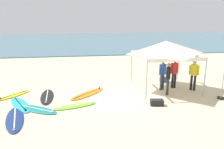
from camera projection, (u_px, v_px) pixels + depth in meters
ground_plane at (113, 98)px, 11.15m from camera, size 80.00×80.00×0.00m
sea at (87, 40)px, 40.77m from camera, size 80.00×36.00×0.10m
canopy_tent at (166, 47)px, 12.08m from camera, size 3.21×3.21×2.75m
surfboard_cyan at (20, 104)px, 10.24m from camera, size 1.63×2.36×0.19m
surfboard_yellow at (14, 95)px, 11.46m from camera, size 1.57×1.71×0.19m
surfboard_navy at (15, 119)px, 8.74m from camera, size 1.23×2.60×0.19m
surfboard_orange at (88, 94)px, 11.70m from camera, size 2.19×2.17×0.19m
surfboard_lime at (75, 106)px, 10.08m from camera, size 2.09×1.09×0.19m
surfboard_black at (47, 96)px, 11.28m from camera, size 0.81×2.42×0.19m
surfboard_teal at (36, 109)px, 9.71m from camera, size 2.24×1.78×0.19m
person_yellow at (194, 73)px, 12.16m from camera, size 0.46×0.39×1.71m
person_black at (168, 77)px, 11.45m from camera, size 0.35×0.51×1.71m
person_blue at (163, 73)px, 12.25m from camera, size 0.47×0.38×1.71m
person_red at (174, 71)px, 12.55m from camera, size 0.53×0.30×1.71m
gear_bag_near_tent at (157, 102)px, 10.20m from camera, size 0.64×0.41×0.28m
cooler_box at (164, 79)px, 13.96m from camera, size 0.50×0.36×0.39m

